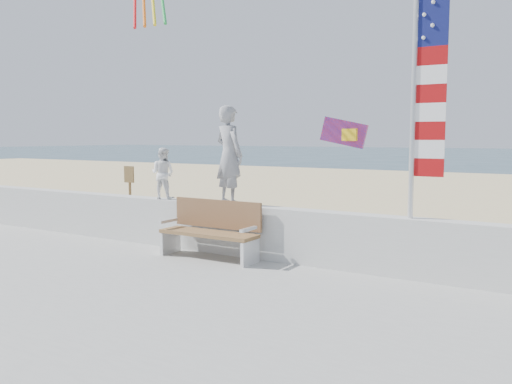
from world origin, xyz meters
TOP-DOWN VIEW (x-y plane):
  - ground at (0.00, 0.00)m, footprint 220.00×220.00m
  - sand at (0.00, 9.00)m, footprint 90.00×40.00m
  - seawall at (0.00, 2.00)m, footprint 30.00×0.35m
  - adult at (-0.48, 2.00)m, footprint 0.74×0.61m
  - child at (-2.03, 2.00)m, footprint 0.54×0.46m
  - bench at (-0.55, 1.55)m, footprint 1.80×0.57m
  - flag at (2.88, 2.00)m, footprint 0.50×0.08m
  - parafoil_kite at (0.27, 5.54)m, footprint 1.09×0.52m
  - sign at (-4.95, 4.06)m, footprint 0.32×0.07m

SIDE VIEW (x-z plane):
  - ground at x=0.00m, z-range 0.00..0.00m
  - sand at x=0.00m, z-range 0.00..0.08m
  - seawall at x=0.00m, z-range 0.18..1.08m
  - bench at x=-0.55m, z-range 0.19..1.19m
  - sign at x=-4.95m, z-range 0.21..1.67m
  - child at x=-2.03m, z-range 1.08..2.07m
  - adult at x=-0.48m, z-range 1.08..2.83m
  - parafoil_kite at x=0.27m, z-range 2.00..2.73m
  - flag at x=2.88m, z-range 1.24..4.74m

